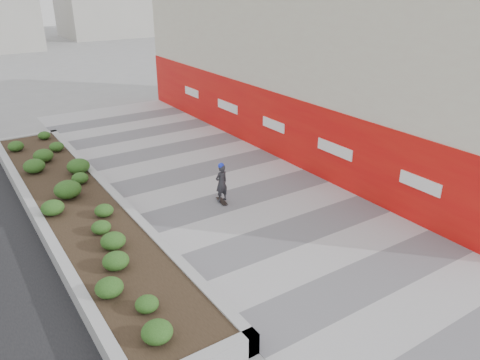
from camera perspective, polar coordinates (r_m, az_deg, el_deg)
name	(u,v)px	position (r m, az deg, el deg)	size (l,w,h in m)	color
ground	(329,258)	(14.49, 10.77, -9.35)	(160.00, 160.00, 0.00)	gray
walkway	(269,219)	(16.43, 3.56, -4.72)	(8.00, 36.00, 0.01)	#A8A8AD
building	(312,61)	(23.85, 8.80, 14.12)	(6.04, 24.08, 8.00)	beige
planter	(76,204)	(17.46, -19.35, -2.79)	(3.00, 18.00, 0.90)	#9E9EA0
manhole_cover	(280,215)	(16.70, 4.94, -4.27)	(0.44, 0.44, 0.01)	#595654
skateboarder	(221,183)	(17.22, -2.28, -0.33)	(0.57, 0.74, 1.59)	beige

